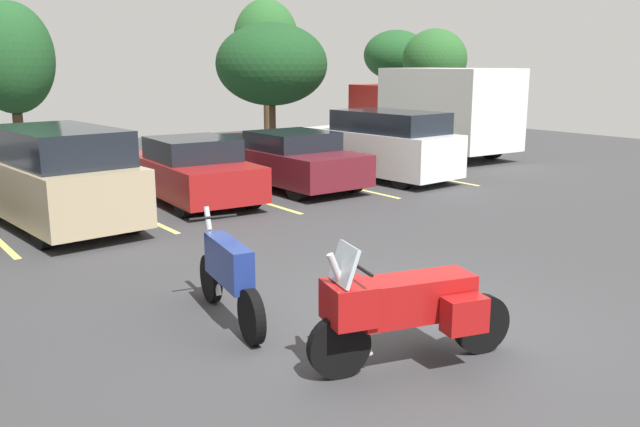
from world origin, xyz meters
TOP-DOWN VIEW (x-y plane):
  - ground at (0.00, 0.00)m, footprint 44.00×44.00m
  - motorcycle_touring at (-0.92, -0.84)m, footprint 2.27×1.12m
  - motorcycle_second at (-1.76, 1.37)m, footprint 0.67×2.16m
  - parking_stripes at (-0.42, 8.15)m, footprint 16.88×4.84m
  - car_tan at (-2.01, 7.74)m, footprint 2.23×4.97m
  - car_red at (1.13, 8.30)m, footprint 2.08×4.38m
  - car_maroon at (3.94, 8.44)m, footprint 1.96×4.34m
  - car_white at (6.70, 8.10)m, footprint 2.09×4.63m
  - box_truck at (11.28, 10.63)m, footprint 2.74×6.21m
  - tree_rear at (8.83, 16.92)m, footprint 4.30×4.30m
  - tree_far_right at (17.25, 16.44)m, footprint 2.89×2.89m
  - tree_center at (18.73, 20.61)m, footprint 3.31×3.31m
  - tree_left at (11.09, 20.90)m, footprint 2.90×2.90m
  - tree_center_left at (-0.19, 18.46)m, footprint 2.67×2.67m

SIDE VIEW (x-z plane):
  - ground at x=0.00m, z-range -0.10..0.00m
  - parking_stripes at x=-0.42m, z-range 0.00..0.01m
  - motorcycle_second at x=-1.76m, z-range -0.05..1.22m
  - motorcycle_touring at x=-0.92m, z-range -0.03..1.34m
  - car_maroon at x=3.94m, z-range -0.01..1.41m
  - car_red at x=1.13m, z-range -0.02..1.44m
  - car_white at x=6.70m, z-range 0.00..1.85m
  - car_tan at x=-2.01m, z-range 0.00..1.92m
  - box_truck at x=11.28m, z-range 0.08..3.01m
  - tree_rear at x=8.83m, z-range 0.73..5.36m
  - tree_far_right at x=17.25m, z-range 0.93..5.54m
  - tree_center_left at x=-0.19m, z-range 0.71..5.77m
  - tree_center at x=18.73m, z-range 1.09..5.84m
  - tree_left at x=11.09m, z-range 1.14..7.03m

